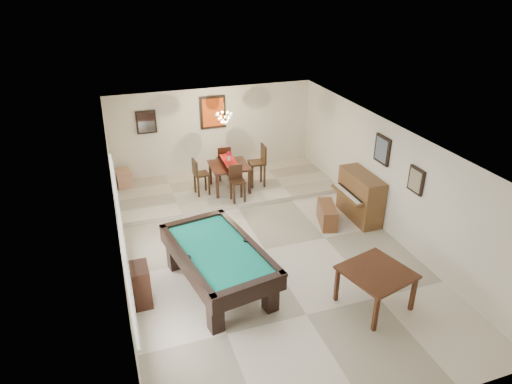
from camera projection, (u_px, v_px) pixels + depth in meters
ground_plane at (265, 250)px, 10.18m from camera, size 6.00×9.00×0.02m
wall_back at (213, 132)px, 13.42m from camera, size 6.00×0.04×2.60m
wall_front at (385, 350)px, 5.78m from camera, size 6.00×0.04×2.60m
wall_left at (118, 221)px, 8.73m from camera, size 0.04×9.00×2.60m
wall_right at (388, 178)px, 10.47m from camera, size 0.04×9.00×2.60m
ceiling at (266, 139)px, 9.02m from camera, size 6.00×9.00×0.04m
dining_step at (226, 187)px, 12.91m from camera, size 6.00×2.50×0.12m
window_left_front at (129, 284)px, 6.83m from camera, size 0.06×1.00×1.70m
window_left_rear at (117, 202)px, 9.21m from camera, size 0.06×1.00×1.70m
pool_table at (219, 268)px, 8.80m from camera, size 1.87×2.84×0.88m
square_table at (375, 288)px, 8.35m from camera, size 1.36×1.36×0.77m
upright_piano at (355, 197)px, 11.18m from camera, size 0.79×1.41×1.18m
piano_bench at (327, 215)px, 11.07m from camera, size 0.59×0.97×0.51m
apothecary_chest at (140, 285)px, 8.40m from camera, size 0.36×0.53×0.80m
dining_table at (229, 175)px, 12.48m from camera, size 1.05×1.05×0.85m
flower_vase at (229, 156)px, 12.24m from camera, size 0.17×0.17×0.27m
dining_chair_south at (238, 184)px, 11.82m from camera, size 0.36×0.36×0.96m
dining_chair_north at (224, 162)px, 13.07m from camera, size 0.40×0.40×1.01m
dining_chair_west at (202, 177)px, 12.18m from camera, size 0.41×0.41×1.01m
dining_chair_east at (257, 166)px, 12.63m from camera, size 0.46×0.46×1.17m
corner_bench at (124, 178)px, 12.73m from camera, size 0.49×0.58×0.47m
chandelier at (224, 114)px, 11.91m from camera, size 0.44×0.44×0.60m
back_painting at (213, 112)px, 13.11m from camera, size 0.75×0.06×0.95m
back_mirror at (146, 122)px, 12.61m from camera, size 0.55×0.06×0.65m
right_picture_upper at (382, 150)px, 10.44m from camera, size 0.06×0.55×0.65m
right_picture_lower at (416, 180)px, 9.43m from camera, size 0.06×0.45×0.55m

